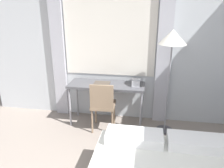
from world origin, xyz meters
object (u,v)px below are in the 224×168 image
object	(u,v)px
desk_chair	(103,103)
telephone	(136,83)
desk	(107,88)
standing_lamp	(172,44)
book	(102,83)

from	to	relation	value
desk_chair	telephone	xyz separation A→B (m)	(0.53, 0.27, 0.31)
desk	standing_lamp	xyz separation A→B (m)	(1.04, -0.11, 0.82)
standing_lamp	telephone	xyz separation A→B (m)	(-0.53, 0.11, -0.70)
desk_chair	telephone	distance (m)	0.67
desk_chair	standing_lamp	size ratio (longest dim) A/B	0.51
desk	book	bearing A→B (deg)	-168.62
desk_chair	book	world-z (taller)	desk_chair
standing_lamp	desk_chair	bearing A→B (deg)	-171.46
desk_chair	standing_lamp	bearing A→B (deg)	5.22
desk	standing_lamp	distance (m)	1.33
standing_lamp	book	world-z (taller)	standing_lamp
desk	standing_lamp	bearing A→B (deg)	-5.92
desk	book	size ratio (longest dim) A/B	4.79
standing_lamp	book	xyz separation A→B (m)	(-1.12, 0.09, -0.74)
book	desk_chair	bearing A→B (deg)	-75.50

